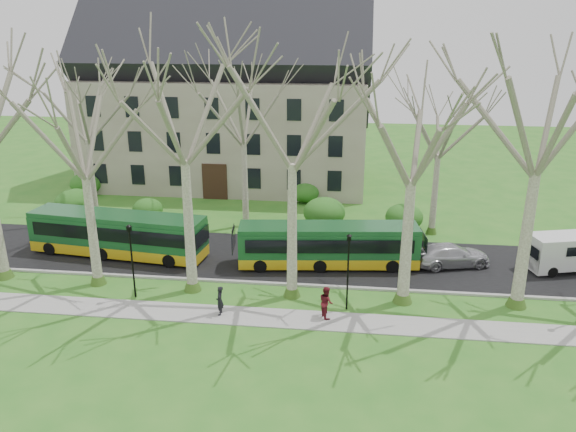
{
  "coord_description": "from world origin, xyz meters",
  "views": [
    {
      "loc": [
        6.09,
        -28.53,
        14.81
      ],
      "look_at": [
        2.29,
        3.0,
        3.86
      ],
      "focal_mm": 35.0,
      "sensor_mm": 36.0,
      "label": 1
    }
  ],
  "objects_px": {
    "sedan": "(451,255)",
    "pedestrian_b": "(326,302)",
    "pedestrian_a": "(220,301)",
    "bus_follow": "(328,245)",
    "bus_lead": "(118,234)",
    "van_a": "(571,252)"
  },
  "relations": [
    {
      "from": "bus_lead",
      "to": "van_a",
      "type": "bearing_deg",
      "value": 8.89
    },
    {
      "from": "van_a",
      "to": "bus_follow",
      "type": "bearing_deg",
      "value": 169.8
    },
    {
      "from": "van_a",
      "to": "pedestrian_a",
      "type": "xyz_separation_m",
      "value": [
        -20.54,
        -8.26,
        -0.36
      ]
    },
    {
      "from": "bus_lead",
      "to": "pedestrian_a",
      "type": "bearing_deg",
      "value": -33.07
    },
    {
      "from": "bus_follow",
      "to": "pedestrian_a",
      "type": "xyz_separation_m",
      "value": [
        -5.38,
        -7.08,
        -0.6
      ]
    },
    {
      "from": "pedestrian_a",
      "to": "bus_follow",
      "type": "bearing_deg",
      "value": 138.58
    },
    {
      "from": "bus_lead",
      "to": "bus_follow",
      "type": "xyz_separation_m",
      "value": [
        13.98,
        -0.11,
        -0.07
      ]
    },
    {
      "from": "bus_follow",
      "to": "van_a",
      "type": "distance_m",
      "value": 15.21
    },
    {
      "from": "sedan",
      "to": "bus_lead",
      "type": "bearing_deg",
      "value": 75.93
    },
    {
      "from": "bus_follow",
      "to": "sedan",
      "type": "xyz_separation_m",
      "value": [
        7.84,
        0.94,
        -0.7
      ]
    },
    {
      "from": "bus_follow",
      "to": "pedestrian_a",
      "type": "distance_m",
      "value": 8.91
    },
    {
      "from": "bus_lead",
      "to": "pedestrian_a",
      "type": "relative_size",
      "value": 7.36
    },
    {
      "from": "sedan",
      "to": "pedestrian_b",
      "type": "height_order",
      "value": "pedestrian_b"
    },
    {
      "from": "sedan",
      "to": "pedestrian_a",
      "type": "bearing_deg",
      "value": 105.02
    },
    {
      "from": "bus_lead",
      "to": "sedan",
      "type": "distance_m",
      "value": 21.85
    },
    {
      "from": "van_a",
      "to": "pedestrian_a",
      "type": "height_order",
      "value": "van_a"
    },
    {
      "from": "bus_lead",
      "to": "van_a",
      "type": "distance_m",
      "value": 29.17
    },
    {
      "from": "bus_follow",
      "to": "van_a",
      "type": "relative_size",
      "value": 2.11
    },
    {
      "from": "bus_lead",
      "to": "pedestrian_a",
      "type": "height_order",
      "value": "bus_lead"
    },
    {
      "from": "bus_follow",
      "to": "pedestrian_b",
      "type": "bearing_deg",
      "value": -94.42
    },
    {
      "from": "sedan",
      "to": "pedestrian_a",
      "type": "xyz_separation_m",
      "value": [
        -13.21,
        -8.02,
        0.09
      ]
    },
    {
      "from": "sedan",
      "to": "pedestrian_a",
      "type": "height_order",
      "value": "pedestrian_a"
    }
  ]
}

